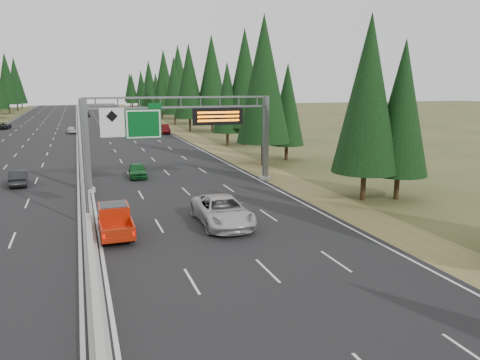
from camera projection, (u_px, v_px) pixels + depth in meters
name	position (u px, v px, depth m)	size (l,w,h in m)	color
road	(80.00, 136.00, 80.69)	(32.00, 260.00, 0.08)	black
shoulder_right	(182.00, 133.00, 86.38)	(3.60, 260.00, 0.06)	olive
median_barrier	(80.00, 134.00, 80.61)	(0.70, 260.00, 0.85)	#9A9994
sign_gantry	(189.00, 127.00, 40.71)	(16.75, 0.98, 7.80)	slate
hov_sign_pole	(94.00, 153.00, 28.98)	(2.80, 0.50, 8.00)	slate
tree_row_right	(217.00, 83.00, 78.94)	(12.24, 239.84, 18.89)	black
silver_minivan	(222.00, 211.00, 29.87)	(2.98, 6.46, 1.80)	#BBBABF
red_pickup	(115.00, 218.00, 28.13)	(1.85, 5.19, 1.69)	black
car_ahead_green	(137.00, 170.00, 45.07)	(1.65, 4.10, 1.40)	#155E24
car_ahead_dkred	(164.00, 129.00, 84.87)	(1.74, 4.98, 1.64)	#560C0E
car_ahead_dkgrey	(110.00, 124.00, 98.50)	(1.84, 4.54, 1.32)	black
car_ahead_white	(134.00, 125.00, 95.21)	(2.39, 5.18, 1.44)	silver
car_ahead_far	(87.00, 114.00, 127.92)	(1.66, 4.12, 1.40)	black
car_onc_near	(18.00, 178.00, 41.51)	(1.45, 4.16, 1.37)	black
car_onc_white	(71.00, 130.00, 85.15)	(1.52, 3.77, 1.29)	silver
car_onc_far	(4.00, 126.00, 93.55)	(2.15, 4.65, 1.29)	black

